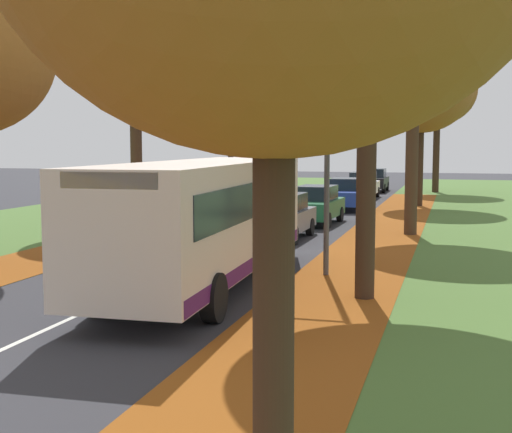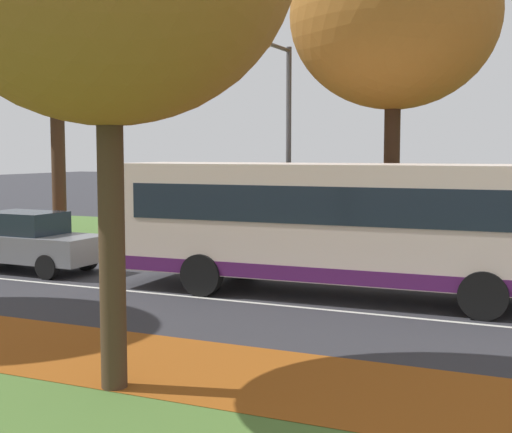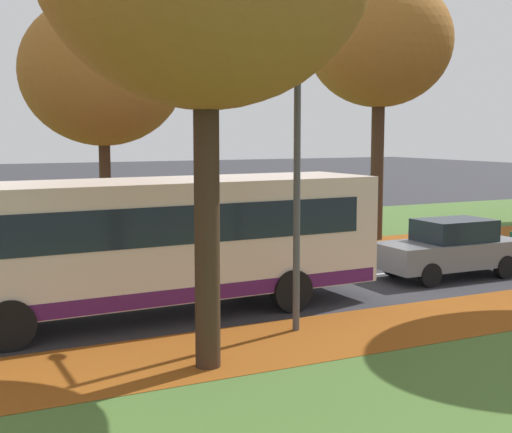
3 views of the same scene
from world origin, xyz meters
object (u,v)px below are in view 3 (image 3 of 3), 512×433
(bus, at_px, (150,239))
(car_grey_lead, at_px, (450,248))
(tree_left_mid, at_px, (380,43))
(streetlamp_right, at_px, (289,146))
(tree_left_near, at_px, (103,72))

(bus, height_order, car_grey_lead, bus)
(tree_left_mid, height_order, bus, tree_left_mid)
(streetlamp_right, bearing_deg, tree_left_near, -172.13)
(bus, relative_size, car_grey_lead, 2.48)
(tree_left_mid, relative_size, car_grey_lead, 2.29)
(tree_left_near, bearing_deg, streetlamp_right, 7.87)
(tree_left_mid, height_order, car_grey_lead, tree_left_mid)
(car_grey_lead, bearing_deg, bus, -88.17)
(tree_left_near, xyz_separation_m, streetlamp_right, (9.49, 1.31, -2.12))
(streetlamp_right, height_order, car_grey_lead, streetlamp_right)
(tree_left_near, xyz_separation_m, tree_left_mid, (0.35, 10.17, 1.41))
(tree_left_near, height_order, car_grey_lead, tree_left_near)
(tree_left_near, height_order, tree_left_mid, tree_left_mid)
(tree_left_mid, distance_m, car_grey_lead, 9.59)
(tree_left_near, height_order, streetlamp_right, tree_left_near)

